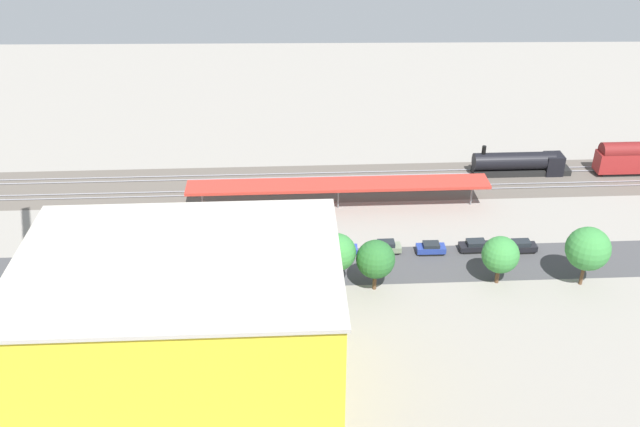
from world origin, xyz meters
TOP-DOWN VIEW (x-y plane):
  - ground_plane at (0.00, 0.00)m, footprint 206.14×206.14m
  - rail_bed at (0.00, -22.41)m, footprint 129.23×18.08m
  - street_asphalt at (0.00, 2.43)m, footprint 129.07×13.44m
  - track_rails at (0.00, -22.41)m, footprint 128.76×11.65m
  - platform_canopy_near at (2.80, -13.91)m, footprint 47.15×6.14m
  - locomotive at (-29.10, -25.23)m, footprint 16.89×3.62m
  - parked_car_0 at (-22.65, -0.91)m, footprint 4.61×1.96m
  - parked_car_1 at (-16.32, -1.20)m, footprint 4.71×2.15m
  - parked_car_2 at (-9.86, -0.69)m, footprint 4.10×1.93m
  - parked_car_3 at (-3.50, -0.98)m, footprint 4.38×2.07m
  - parked_car_4 at (2.65, -0.87)m, footprint 4.25×1.76m
  - parked_car_5 at (9.83, -1.46)m, footprint 4.51×1.85m
  - parked_car_6 at (16.56, -1.14)m, footprint 4.79×1.87m
  - construction_building at (19.92, 26.98)m, footprint 31.52×22.81m
  - construction_roof_slab at (19.92, 26.98)m, footprint 32.14×23.43m
  - box_truck_0 at (21.33, 9.79)m, footprint 9.91×2.64m
  - box_truck_1 at (14.64, 9.68)m, footprint 9.46×2.62m
  - box_truck_2 at (10.35, 9.67)m, footprint 9.31×3.10m
  - street_tree_0 at (-28.63, 7.12)m, footprint 5.74×5.74m
  - street_tree_1 at (38.36, 6.99)m, footprint 5.30×5.30m
  - street_tree_2 at (-1.17, 7.75)m, footprint 5.05×5.05m
  - street_tree_3 at (3.77, 7.50)m, footprint 4.88×4.88m
  - street_tree_4 at (-17.58, 6.55)m, footprint 4.89×4.89m
  - street_tree_5 at (34.66, 7.52)m, footprint 4.02×4.02m
  - traffic_light at (31.67, -1.89)m, footprint 0.50×0.36m

SIDE VIEW (x-z plane):
  - ground_plane at x=0.00m, z-range 0.00..0.00m
  - rail_bed at x=0.00m, z-range 0.00..0.01m
  - street_asphalt at x=0.00m, z-range 0.00..0.01m
  - track_rails at x=0.00m, z-range 0.12..0.24m
  - parked_car_4 at x=2.65m, z-range -0.08..1.46m
  - parked_car_1 at x=-16.32m, z-range -0.09..1.54m
  - parked_car_5 at x=9.83m, z-range -0.09..1.56m
  - parked_car_2 at x=-9.86m, z-range -0.08..1.55m
  - parked_car_0 at x=-22.65m, z-range -0.10..1.64m
  - parked_car_3 at x=-3.50m, z-range -0.10..1.66m
  - parked_car_6 at x=16.56m, z-range -0.10..1.71m
  - box_truck_0 at x=21.33m, z-range 0.01..3.17m
  - box_truck_1 at x=14.64m, z-range -0.04..3.42m
  - box_truck_2 at x=10.35m, z-range -0.04..3.44m
  - locomotive at x=-29.10m, z-range -0.76..4.63m
  - traffic_light at x=31.67m, z-range 1.02..6.95m
  - platform_canopy_near at x=2.80m, z-range 1.91..6.24m
  - street_tree_5 at x=34.66m, z-range 1.09..7.35m
  - street_tree_4 at x=-17.58m, z-range 0.94..7.77m
  - street_tree_1 at x=38.36m, z-range 0.96..8.20m
  - street_tree_2 at x=-1.17m, z-range 1.04..8.20m
  - street_tree_0 at x=-28.63m, z-range 1.33..9.76m
  - street_tree_3 at x=3.77m, z-range 1.55..9.59m
  - construction_building at x=19.92m, z-range 0.00..17.30m
  - construction_roof_slab at x=19.92m, z-range 17.30..17.70m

